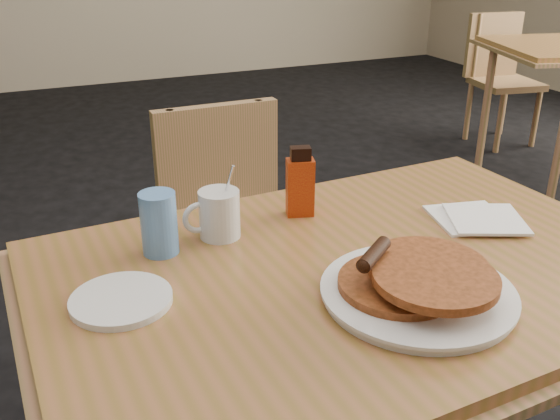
% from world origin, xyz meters
% --- Properties ---
extents(main_table, '(1.21, 0.85, 0.75)m').
position_xyz_m(main_table, '(0.07, -0.08, 0.71)').
color(main_table, '#975D35').
rests_on(main_table, floor).
extents(chair_main_far, '(0.38, 0.39, 0.84)m').
position_xyz_m(chair_main_far, '(0.08, 0.68, 0.50)').
color(chair_main_far, '#AC7651').
rests_on(chair_main_far, floor).
extents(chair_neighbor_far, '(0.43, 0.44, 0.82)m').
position_xyz_m(chair_neighbor_far, '(2.50, 2.22, 0.49)').
color(chair_neighbor_far, '#AC7651').
rests_on(chair_neighbor_far, floor).
extents(pancake_plate, '(0.32, 0.32, 0.09)m').
position_xyz_m(pancake_plate, '(0.10, -0.22, 0.77)').
color(pancake_plate, silver).
rests_on(pancake_plate, main_table).
extents(coffee_mug, '(0.12, 0.08, 0.15)m').
position_xyz_m(coffee_mug, '(-0.12, 0.13, 0.80)').
color(coffee_mug, silver).
rests_on(coffee_mug, main_table).
extents(syrup_bottle, '(0.07, 0.05, 0.15)m').
position_xyz_m(syrup_bottle, '(0.07, 0.16, 0.82)').
color(syrup_bottle, maroon).
rests_on(syrup_bottle, main_table).
extents(napkin_stack, '(0.21, 0.22, 0.01)m').
position_xyz_m(napkin_stack, '(0.40, -0.02, 0.76)').
color(napkin_stack, white).
rests_on(napkin_stack, main_table).
extents(blue_tumbler, '(0.08, 0.08, 0.12)m').
position_xyz_m(blue_tumbler, '(-0.25, 0.11, 0.81)').
color(blue_tumbler, '#5689CB').
rests_on(blue_tumbler, main_table).
extents(side_saucer, '(0.21, 0.21, 0.01)m').
position_xyz_m(side_saucer, '(-0.35, -0.04, 0.76)').
color(side_saucer, silver).
rests_on(side_saucer, main_table).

